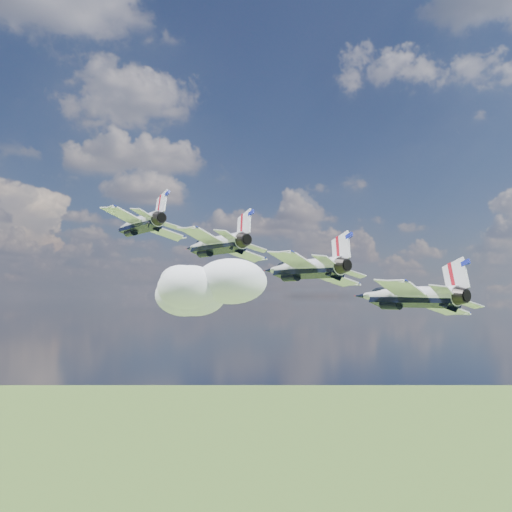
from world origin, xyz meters
name	(u,v)px	position (x,y,z in m)	size (l,w,h in m)	color
cloud_far	(201,286)	(30.33, 201.18, 160.46)	(57.79, 45.41, 22.70)	white
jet_0	(138,224)	(-25.66, 29.93, 165.92)	(11.39, 16.86, 5.04)	white
jet_1	(214,245)	(-17.05, 21.01, 162.52)	(11.39, 16.86, 5.04)	white
jet_2	(302,268)	(-8.44, 12.09, 159.12)	(11.39, 16.86, 5.04)	white
jet_3	(404,296)	(0.17, 3.17, 155.73)	(11.39, 16.86, 5.04)	silver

